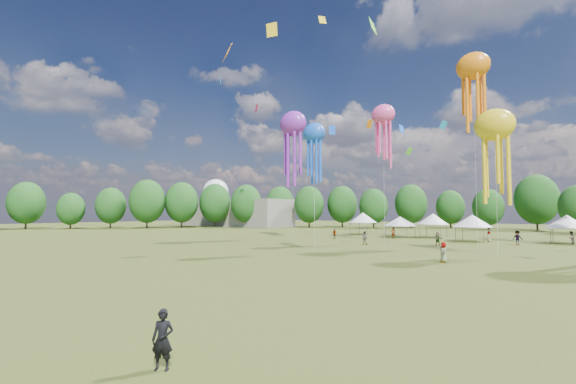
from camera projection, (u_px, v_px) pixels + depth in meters
The scene contains 10 objects.
ground at pixel (117, 315), 16.13m from camera, with size 300.00×300.00×0.00m, color #384416.
observer_main at pixel (163, 339), 10.54m from camera, with size 0.61×0.40×1.68m, color black.
spectator_near at pixel (365, 238), 50.46m from camera, with size 0.87×0.68×1.79m, color gray.
spectators_far at pixel (467, 238), 50.34m from camera, with size 31.56×30.88×1.93m.
festival_tents at pixel (438, 220), 62.49m from camera, with size 37.21×10.46×4.30m.
show_kites at pixel (447, 100), 48.88m from camera, with size 50.87×23.99×28.60m.
small_kites at pixel (433, 35), 50.19m from camera, with size 60.33×55.98×46.65m.
treeline at pixel (452, 200), 67.10m from camera, with size 201.57×95.24×13.43m.
hangar at pixel (234, 213), 117.55m from camera, with size 40.00×12.00×8.00m, color gray.
radome at pixel (216, 196), 132.66m from camera, with size 9.00×9.00×16.00m.
Camera 1 is at (16.09, -7.97, 4.43)m, focal length 23.41 mm.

